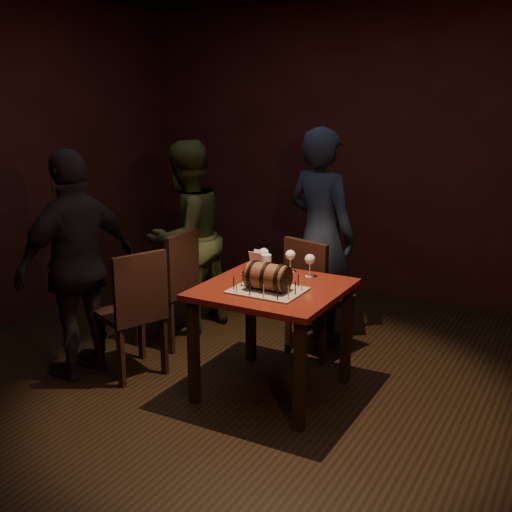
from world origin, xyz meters
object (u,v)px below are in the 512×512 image
object	(u,v)px
chair_left_front	(135,307)
person_left_front	(78,265)
wine_glass_left	(264,254)
pint_of_ale	(266,266)
person_left_rear	(186,237)
chair_back	(313,291)
barrel_cake	(268,277)
wine_glass_right	(310,260)
pub_table	(273,302)
chair_left_rear	(173,282)
wine_glass_mid	(290,256)
person_back	(321,235)

from	to	relation	value
chair_left_front	person_left_front	world-z (taller)	person_left_front
wine_glass_left	pint_of_ale	xyz separation A→B (m)	(0.08, -0.12, -0.05)
wine_glass_left	person_left_rear	distance (m)	1.02
wine_glass_left	chair_back	distance (m)	0.56
barrel_cake	wine_glass_right	bearing A→B (deg)	76.76
pub_table	chair_left_front	size ratio (longest dim) A/B	0.97
chair_left_rear	person_left_rear	bearing A→B (deg)	107.39
person_left_front	wine_glass_mid	bearing A→B (deg)	131.01
pub_table	chair_left_front	xyz separation A→B (m)	(-0.95, -0.26, -0.12)
wine_glass_mid	wine_glass_right	bearing A→B (deg)	-12.77
pint_of_ale	person_left_rear	size ratio (longest dim) A/B	0.09
wine_glass_right	barrel_cake	bearing A→B (deg)	-103.24
pint_of_ale	chair_left_rear	world-z (taller)	chair_left_rear
chair_left_rear	person_back	size ratio (longest dim) A/B	0.54
chair_left_rear	person_left_rear	xyz separation A→B (m)	(-0.11, 0.35, 0.28)
chair_left_front	person_left_front	size ratio (longest dim) A/B	0.57
barrel_cake	pint_of_ale	bearing A→B (deg)	119.54
chair_back	chair_left_front	size ratio (longest dim) A/B	1.00
chair_back	person_left_rear	world-z (taller)	person_left_rear
chair_left_rear	pub_table	bearing A→B (deg)	-18.20
pint_of_ale	chair_left_rear	distance (m)	0.98
barrel_cake	chair_back	bearing A→B (deg)	91.91
wine_glass_right	person_left_rear	world-z (taller)	person_left_rear
wine_glass_left	person_left_front	size ratio (longest dim) A/B	0.10
chair_left_rear	person_left_front	bearing A→B (deg)	-109.46
barrel_cake	chair_left_rear	bearing A→B (deg)	157.06
wine_glass_mid	person_left_rear	xyz separation A→B (m)	(-1.13, 0.34, -0.07)
wine_glass_left	person_back	distance (m)	0.78
chair_left_rear	person_left_front	distance (m)	0.84
barrel_cake	person_back	distance (m)	1.20
wine_glass_mid	person_left_front	size ratio (longest dim) A/B	0.10
pint_of_ale	barrel_cake	bearing A→B (deg)	-60.46
pub_table	chair_back	world-z (taller)	chair_back
wine_glass_right	chair_back	xyz separation A→B (m)	(-0.13, 0.37, -0.35)
wine_glass_right	chair_back	size ratio (longest dim) A/B	0.17
pub_table	wine_glass_mid	world-z (taller)	wine_glass_mid
chair_left_rear	person_left_front	size ratio (longest dim) A/B	0.57
chair_left_rear	person_left_rear	world-z (taller)	person_left_rear
pint_of_ale	person_back	xyz separation A→B (m)	(0.03, 0.89, 0.04)
pub_table	chair_left_front	bearing A→B (deg)	-164.88
barrel_cake	wine_glass_mid	bearing A→B (deg)	98.09
pint_of_ale	person_left_front	world-z (taller)	person_left_front
wine_glass_mid	chair_back	size ratio (longest dim) A/B	0.17
wine_glass_mid	person_left_rear	bearing A→B (deg)	163.20
pint_of_ale	chair_back	world-z (taller)	chair_back
wine_glass_left	pub_table	bearing A→B (deg)	-53.06
person_back	person_left_front	size ratio (longest dim) A/B	1.06
barrel_cake	pint_of_ale	distance (m)	0.35
chair_back	barrel_cake	bearing A→B (deg)	-88.09
chair_back	person_back	distance (m)	0.54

